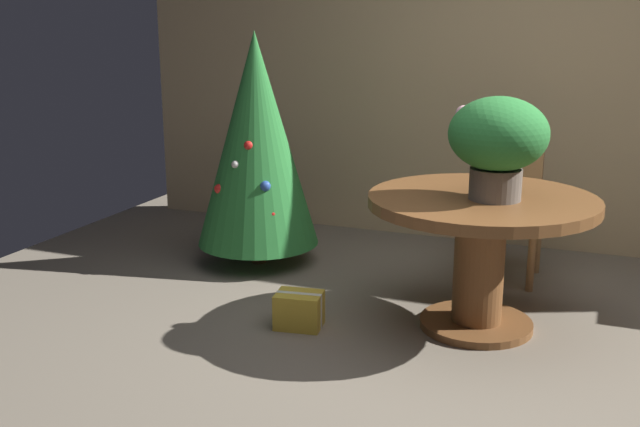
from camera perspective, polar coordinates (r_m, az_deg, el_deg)
name	(u,v)px	position (r m, az deg, el deg)	size (l,w,h in m)	color
ground_plane	(481,379)	(3.47, 12.17, -12.28)	(6.60, 6.60, 0.00)	#756B5B
back_wall_panel	(548,58)	(5.30, 17.01, 11.27)	(6.00, 0.10, 2.60)	tan
round_dining_table	(481,235)	(3.84, 12.18, -1.59)	(1.14, 1.14, 0.70)	brown
flower_vase	(498,139)	(3.68, 13.43, 5.55)	(0.48, 0.48, 0.50)	#665B51
wooden_chair_far	(506,196)	(4.71, 14.02, 1.30)	(0.44, 0.41, 0.88)	#B27F4C
holiday_tree	(256,140)	(4.75, -4.88, 5.62)	(0.78, 0.78, 1.49)	brown
gift_box_gold	(299,310)	(3.89, -1.61, -7.39)	(0.26, 0.21, 0.19)	gold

